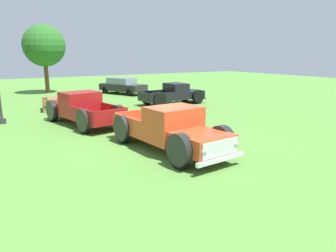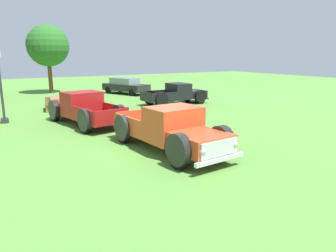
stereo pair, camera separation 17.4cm
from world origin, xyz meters
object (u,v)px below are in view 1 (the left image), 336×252
(pickup_truck_behind_left, at_px, (177,94))
(pickup_truck_foreground, at_px, (174,131))
(pickup_truck_behind_right, at_px, (80,108))
(picnic_table, at_px, (54,102))
(sedan_distant_a, at_px, (123,86))
(oak_tree_east, at_px, (44,46))

(pickup_truck_behind_left, bearing_deg, pickup_truck_foreground, -123.50)
(pickup_truck_behind_left, distance_m, pickup_truck_behind_right, 8.25)
(pickup_truck_behind_right, xyz_separation_m, picnic_table, (-0.26, 4.77, -0.28))
(pickup_truck_behind_right, distance_m, picnic_table, 4.78)
(picnic_table, bearing_deg, sedan_distant_a, 37.63)
(pickup_truck_foreground, xyz_separation_m, pickup_truck_behind_left, (6.30, 9.52, -0.09))
(pickup_truck_behind_right, bearing_deg, pickup_truck_behind_left, 20.42)
(pickup_truck_behind_right, height_order, picnic_table, pickup_truck_behind_right)
(picnic_table, bearing_deg, pickup_truck_foreground, -81.54)
(pickup_truck_foreground, distance_m, sedan_distant_a, 17.66)
(sedan_distant_a, bearing_deg, oak_tree_east, 143.57)
(sedan_distant_a, height_order, picnic_table, sedan_distant_a)
(pickup_truck_foreground, relative_size, pickup_truck_behind_right, 1.00)
(pickup_truck_foreground, distance_m, pickup_truck_behind_left, 11.41)
(sedan_distant_a, relative_size, oak_tree_east, 0.76)
(pickup_truck_behind_right, bearing_deg, picnic_table, 93.15)
(pickup_truck_behind_right, bearing_deg, sedan_distant_a, 56.38)
(oak_tree_east, bearing_deg, picnic_table, -98.77)
(pickup_truck_behind_right, distance_m, sedan_distant_a, 12.24)
(pickup_truck_behind_left, xyz_separation_m, sedan_distant_a, (-0.96, 7.32, 0.05))
(pickup_truck_foreground, distance_m, pickup_truck_behind_right, 6.79)
(picnic_table, relative_size, oak_tree_east, 0.33)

